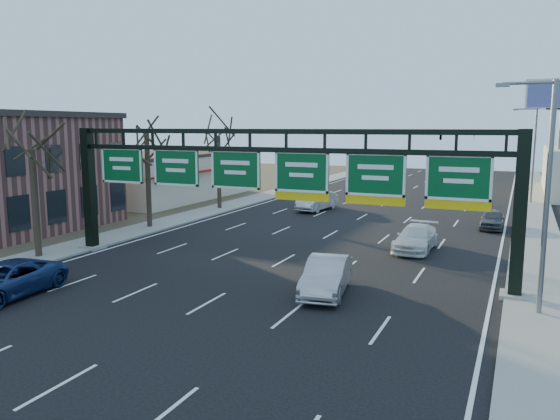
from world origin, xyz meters
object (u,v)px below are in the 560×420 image
at_px(car_white_wagon, 416,238).
at_px(sign_gantry, 271,180).
at_px(car_blue_suv, 6,280).
at_px(car_silver_sedan, 327,276).

bearing_deg(car_white_wagon, sign_gantry, -126.78).
xyz_separation_m(car_blue_suv, car_silver_sedan, (12.47, 6.12, 0.05)).
bearing_deg(car_blue_suv, car_silver_sedan, 22.47).
height_order(car_silver_sedan, car_white_wagon, car_silver_sedan).
bearing_deg(car_white_wagon, car_silver_sedan, -99.76).
relative_size(sign_gantry, car_blue_suv, 4.57).
bearing_deg(car_silver_sedan, car_blue_suv, -162.97).
distance_m(sign_gantry, car_silver_sedan, 6.10).
bearing_deg(sign_gantry, car_silver_sedan, -34.02).
bearing_deg(car_blue_suv, car_white_wagon, 44.68).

